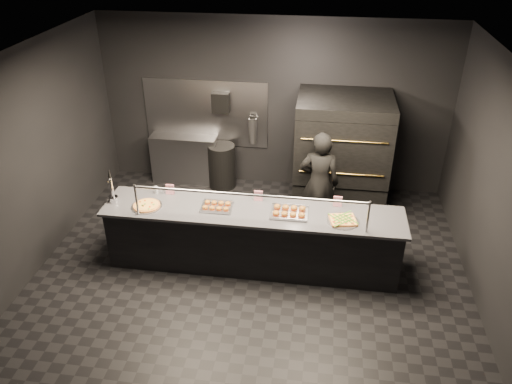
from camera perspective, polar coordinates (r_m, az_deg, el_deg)
room at (r=6.51m, az=-0.57°, el=2.42°), size 6.04×6.00×3.00m
service_counter at (r=7.01m, az=-0.39°, el=-5.28°), size 4.10×0.78×1.37m
pizza_oven at (r=8.35m, az=9.72°, el=4.46°), size 1.50×1.23×1.91m
prep_shelf at (r=9.28m, az=-8.12°, el=3.76°), size 1.20×0.35×0.90m
towel_dispenser at (r=8.75m, az=-4.03°, el=10.18°), size 0.30×0.20×0.35m
fire_extinguisher at (r=8.84m, az=-0.38°, el=7.06°), size 0.14×0.14×0.51m
beer_tap at (r=7.16m, az=-16.10°, el=-0.04°), size 0.13×0.19×0.51m
round_pizza at (r=6.99m, az=-12.38°, el=-1.53°), size 0.42×0.42×0.03m
slider_tray_a at (r=6.81m, az=-4.53°, el=-1.64°), size 0.43×0.33×0.07m
slider_tray_b at (r=6.68m, az=3.82°, el=-2.26°), size 0.50×0.37×0.08m
square_pizza at (r=6.62m, az=9.89°, el=-3.18°), size 0.42×0.42×0.05m
condiment_jar at (r=7.27m, az=-11.12°, el=0.22°), size 0.15×0.06×0.10m
tent_cards at (r=6.95m, az=-0.21°, el=-0.37°), size 2.49×0.04×0.15m
trash_bin at (r=9.05m, az=-3.92°, el=2.97°), size 0.49×0.49×0.81m
worker at (r=7.65m, az=7.20°, el=1.01°), size 0.62×0.41×1.67m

